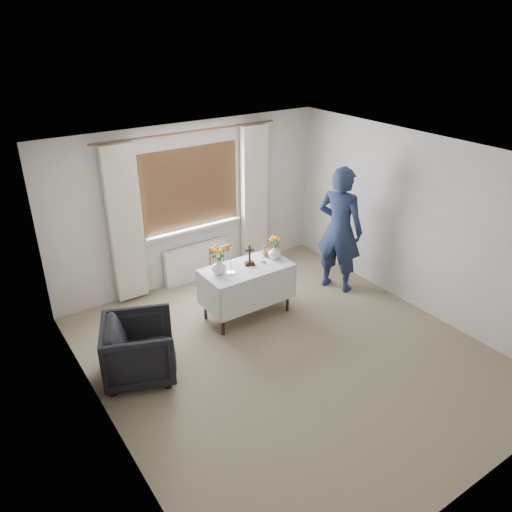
% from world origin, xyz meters
% --- Properties ---
extents(ground, '(5.00, 5.00, 0.00)m').
position_xyz_m(ground, '(0.00, 0.00, 0.00)').
color(ground, gray).
rests_on(ground, ground).
extents(altar_table, '(1.24, 0.64, 0.76)m').
position_xyz_m(altar_table, '(0.08, 1.07, 0.38)').
color(altar_table, silver).
rests_on(altar_table, ground).
extents(wooden_chair, '(0.43, 0.43, 0.82)m').
position_xyz_m(wooden_chair, '(0.04, 1.60, 0.41)').
color(wooden_chair, brown).
rests_on(wooden_chair, ground).
extents(armchair, '(1.05, 1.04, 0.74)m').
position_xyz_m(armchair, '(-1.68, 0.67, 0.37)').
color(armchair, black).
rests_on(armchair, ground).
extents(person, '(0.71, 0.84, 1.95)m').
position_xyz_m(person, '(1.67, 0.96, 0.98)').
color(person, '#21284E').
rests_on(person, ground).
extents(radiator, '(1.10, 0.10, 0.60)m').
position_xyz_m(radiator, '(0.00, 2.42, 0.30)').
color(radiator, white).
rests_on(radiator, ground).
extents(wooden_cross, '(0.17, 0.14, 0.30)m').
position_xyz_m(wooden_cross, '(0.15, 1.11, 0.91)').
color(wooden_cross, black).
rests_on(wooden_cross, altar_table).
extents(candlestick_left, '(0.13, 0.13, 0.37)m').
position_xyz_m(candlestick_left, '(-0.19, 1.05, 0.95)').
color(candlestick_left, silver).
rests_on(candlestick_left, altar_table).
extents(candlestick_right, '(0.09, 0.09, 0.31)m').
position_xyz_m(candlestick_right, '(0.34, 1.05, 0.92)').
color(candlestick_right, silver).
rests_on(candlestick_right, altar_table).
extents(flower_vase_left, '(0.23, 0.23, 0.21)m').
position_xyz_m(flower_vase_left, '(-0.33, 1.13, 0.87)').
color(flower_vase_left, white).
rests_on(flower_vase_left, altar_table).
extents(flower_vase_right, '(0.18, 0.18, 0.19)m').
position_xyz_m(flower_vase_right, '(0.55, 1.08, 0.86)').
color(flower_vase_right, white).
rests_on(flower_vase_right, altar_table).
extents(wicker_basket, '(0.29, 0.29, 0.09)m').
position_xyz_m(wicker_basket, '(0.57, 1.20, 0.81)').
color(wicker_basket, brown).
rests_on(wicker_basket, altar_table).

